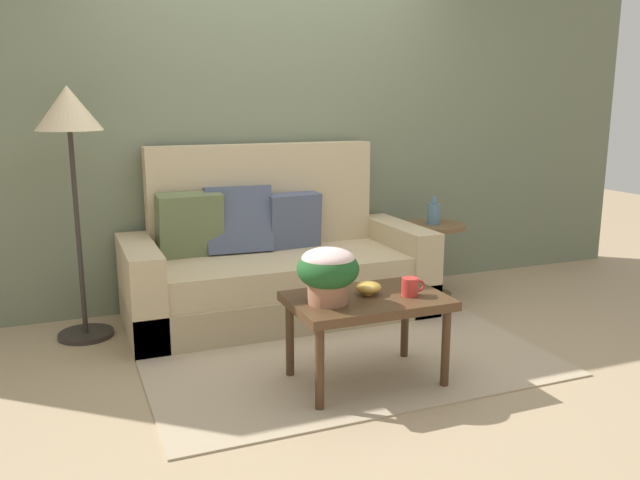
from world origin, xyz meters
The scene contains 11 objects.
ground_plane centered at (0.00, 0.00, 0.00)m, with size 14.00×14.00×0.00m, color tan.
wall_back centered at (0.00, 1.21, 1.43)m, with size 6.40×0.12×2.85m, color slate.
area_rug centered at (0.00, 0.08, 0.01)m, with size 2.28×1.97×0.01m, color tan.
couch centered at (-0.14, 0.75, 0.34)m, with size 2.04×0.88×1.16m.
coffee_table centered at (-0.03, -0.50, 0.41)m, with size 0.81×0.53×0.47m.
side_table centered at (1.11, 0.71, 0.39)m, with size 0.46×0.46×0.56m.
floor_lamp centered at (-1.38, 0.77, 1.29)m, with size 0.39×0.39×1.55m.
potted_plant centered at (-0.26, -0.52, 0.64)m, with size 0.31×0.31×0.28m.
coffee_mug centered at (0.18, -0.57, 0.52)m, with size 0.13×0.09×0.10m.
snack_bowl centered at (-0.01, -0.47, 0.51)m, with size 0.14×0.14×0.07m.
table_vase centered at (1.10, 0.70, 0.64)m, with size 0.10×0.10×0.20m.
Camera 1 is at (-1.46, -3.39, 1.47)m, focal length 36.52 mm.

